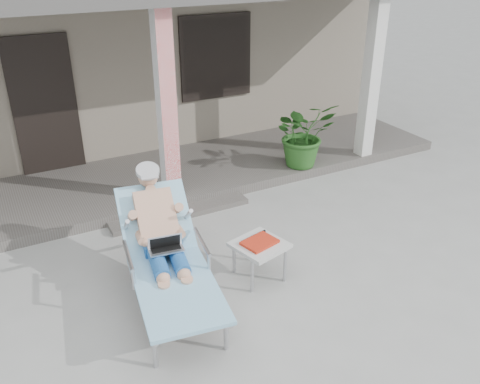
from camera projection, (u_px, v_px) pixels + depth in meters
ground at (243, 286)px, 5.67m from camera, size 60.00×60.00×0.00m
house at (88, 41)px, 10.05m from camera, size 10.40×5.40×3.30m
porch_deck at (153, 179)px, 8.00m from camera, size 10.00×2.00×0.15m
porch_step at (181, 213)px, 7.11m from camera, size 2.00×0.30×0.07m
lounger at (163, 229)px, 5.18m from camera, size 1.05×2.11×1.33m
side_table at (259, 247)px, 5.66m from camera, size 0.64×0.64×0.47m
potted_palm at (304, 134)px, 8.10m from camera, size 1.07×0.97×1.07m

